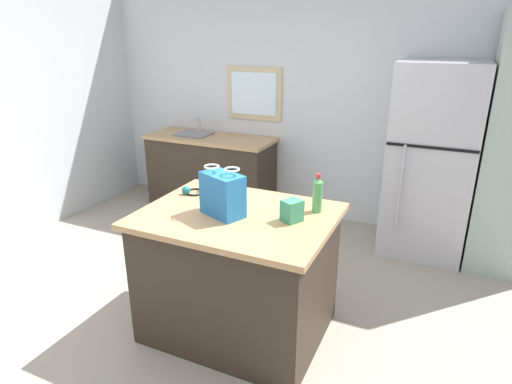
{
  "coord_description": "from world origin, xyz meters",
  "views": [
    {
      "loc": [
        1.38,
        -2.24,
        2.06
      ],
      "look_at": [
        0.15,
        0.42,
        0.97
      ],
      "focal_mm": 30.46,
      "sensor_mm": 36.0,
      "label": 1
    }
  ],
  "objects_px": {
    "small_box": "(292,211)",
    "bottle": "(317,195)",
    "refrigerator": "(431,162)",
    "ear_defenders": "(195,190)",
    "kitchen_island": "(238,273)",
    "shopping_bag": "(223,194)"
  },
  "relations": [
    {
      "from": "shopping_bag",
      "to": "small_box",
      "type": "bearing_deg",
      "value": 12.17
    },
    {
      "from": "refrigerator",
      "to": "ear_defenders",
      "type": "relative_size",
      "value": 8.64
    },
    {
      "from": "refrigerator",
      "to": "ear_defenders",
      "type": "height_order",
      "value": "refrigerator"
    },
    {
      "from": "bottle",
      "to": "small_box",
      "type": "bearing_deg",
      "value": -114.9
    },
    {
      "from": "kitchen_island",
      "to": "ear_defenders",
      "type": "distance_m",
      "value": 0.7
    },
    {
      "from": "kitchen_island",
      "to": "small_box",
      "type": "xyz_separation_m",
      "value": [
        0.37,
        0.03,
        0.53
      ]
    },
    {
      "from": "shopping_bag",
      "to": "ear_defenders",
      "type": "bearing_deg",
      "value": 145.04
    },
    {
      "from": "refrigerator",
      "to": "ear_defenders",
      "type": "xyz_separation_m",
      "value": [
        -1.55,
        -1.67,
        0.03
      ]
    },
    {
      "from": "small_box",
      "to": "bottle",
      "type": "bearing_deg",
      "value": 65.1
    },
    {
      "from": "refrigerator",
      "to": "kitchen_island",
      "type": "bearing_deg",
      "value": -119.83
    },
    {
      "from": "small_box",
      "to": "bottle",
      "type": "distance_m",
      "value": 0.24
    },
    {
      "from": "ear_defenders",
      "to": "small_box",
      "type": "bearing_deg",
      "value": -11.97
    },
    {
      "from": "kitchen_island",
      "to": "refrigerator",
      "type": "xyz_separation_m",
      "value": [
        1.08,
        1.88,
        0.45
      ]
    },
    {
      "from": "kitchen_island",
      "to": "shopping_bag",
      "type": "bearing_deg",
      "value": -139.92
    },
    {
      "from": "bottle",
      "to": "ear_defenders",
      "type": "distance_m",
      "value": 0.94
    },
    {
      "from": "kitchen_island",
      "to": "refrigerator",
      "type": "relative_size",
      "value": 0.7
    },
    {
      "from": "kitchen_island",
      "to": "shopping_bag",
      "type": "distance_m",
      "value": 0.61
    },
    {
      "from": "shopping_bag",
      "to": "bottle",
      "type": "relative_size",
      "value": 1.24
    },
    {
      "from": "refrigerator",
      "to": "shopping_bag",
      "type": "relative_size",
      "value": 5.52
    },
    {
      "from": "ear_defenders",
      "to": "refrigerator",
      "type": "bearing_deg",
      "value": 47.25
    },
    {
      "from": "shopping_bag",
      "to": "bottle",
      "type": "xyz_separation_m",
      "value": [
        0.55,
        0.31,
        -0.02
      ]
    },
    {
      "from": "small_box",
      "to": "ear_defenders",
      "type": "xyz_separation_m",
      "value": [
        -0.84,
        0.18,
        -0.05
      ]
    }
  ]
}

